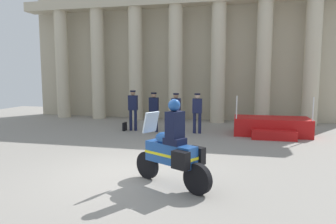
{
  "coord_description": "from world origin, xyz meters",
  "views": [
    {
      "loc": [
        2.62,
        -6.81,
        2.39
      ],
      "look_at": [
        0.42,
        2.6,
        1.24
      ],
      "focal_mm": 32.98,
      "sensor_mm": 36.0,
      "label": 1
    }
  ],
  "objects": [
    {
      "name": "ground_plane",
      "position": [
        0.0,
        0.0,
        0.0
      ],
      "size": [
        28.0,
        28.0,
        0.0
      ],
      "primitive_type": "plane",
      "color": "gray"
    },
    {
      "name": "colonnade_backdrop",
      "position": [
        -0.69,
        9.56,
        3.6
      ],
      "size": [
        17.08,
        1.58,
        6.83
      ],
      "color": "#B6AB91",
      "rests_on": "ground_plane"
    },
    {
      "name": "reviewing_stand",
      "position": [
        3.89,
        6.03,
        0.34
      ],
      "size": [
        2.93,
        1.97,
        1.6
      ],
      "color": "#B71414",
      "rests_on": "ground_plane"
    },
    {
      "name": "officer_in_row_0",
      "position": [
        -1.88,
        5.76,
        1.03
      ],
      "size": [
        0.39,
        0.24,
        1.75
      ],
      "rotation": [
        0.0,
        0.0,
        3.17
      ],
      "color": "#141938",
      "rests_on": "ground_plane"
    },
    {
      "name": "officer_in_row_1",
      "position": [
        -0.91,
        5.64,
        0.99
      ],
      "size": [
        0.39,
        0.24,
        1.68
      ],
      "rotation": [
        0.0,
        0.0,
        3.17
      ],
      "color": "black",
      "rests_on": "ground_plane"
    },
    {
      "name": "officer_in_row_2",
      "position": [
        0.02,
        5.74,
        0.98
      ],
      "size": [
        0.39,
        0.24,
        1.65
      ],
      "rotation": [
        0.0,
        0.0,
        3.17
      ],
      "color": "#191E42",
      "rests_on": "ground_plane"
    },
    {
      "name": "officer_in_row_3",
      "position": [
        0.91,
        5.75,
        0.98
      ],
      "size": [
        0.39,
        0.24,
        1.66
      ],
      "rotation": [
        0.0,
        0.0,
        3.17
      ],
      "color": "#191E42",
      "rests_on": "ground_plane"
    },
    {
      "name": "motorcycle_with_rider",
      "position": [
        1.26,
        -0.53,
        0.79
      ],
      "size": [
        1.88,
        1.19,
        1.9
      ],
      "rotation": [
        0.0,
        0.0,
        2.63
      ],
      "color": "black",
      "rests_on": "ground_plane"
    },
    {
      "name": "briefcase_on_ground",
      "position": [
        -2.23,
        5.64,
        0.18
      ],
      "size": [
        0.1,
        0.32,
        0.36
      ],
      "primitive_type": "cube",
      "color": "black",
      "rests_on": "ground_plane"
    }
  ]
}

